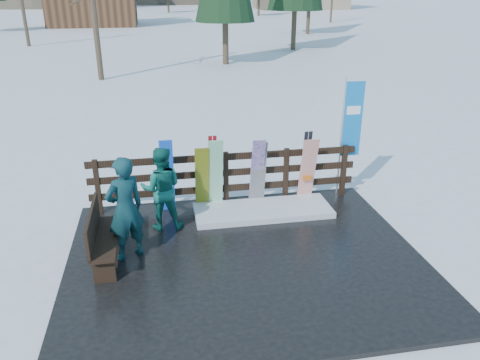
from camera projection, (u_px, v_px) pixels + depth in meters
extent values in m
plane|color=white|center=(246.00, 261.00, 8.03)|extent=(700.00, 700.00, 0.00)
cube|color=black|center=(246.00, 259.00, 8.02)|extent=(6.00, 5.00, 0.08)
cube|color=black|center=(98.00, 187.00, 9.36)|extent=(0.10, 0.10, 1.15)
cube|color=black|center=(163.00, 183.00, 9.57)|extent=(0.10, 0.10, 1.15)
cube|color=black|center=(226.00, 178.00, 9.78)|extent=(0.10, 0.10, 1.15)
cube|color=black|center=(286.00, 174.00, 10.00)|extent=(0.10, 0.10, 1.15)
cube|color=black|center=(343.00, 170.00, 10.21)|extent=(0.10, 0.10, 1.15)
cube|color=black|center=(226.00, 188.00, 9.87)|extent=(5.60, 0.05, 0.14)
cube|color=black|center=(226.00, 173.00, 9.74)|extent=(5.60, 0.05, 0.14)
cube|color=black|center=(226.00, 157.00, 9.60)|extent=(5.60, 0.05, 0.14)
cube|color=white|center=(263.00, 210.00, 9.55)|extent=(2.78, 1.00, 0.12)
cube|color=black|center=(106.00, 238.00, 7.71)|extent=(0.40, 1.50, 0.06)
cube|color=black|center=(104.00, 270.00, 7.25)|extent=(0.34, 0.06, 0.45)
cube|color=black|center=(110.00, 233.00, 8.34)|extent=(0.34, 0.06, 0.45)
cube|color=black|center=(93.00, 225.00, 7.58)|extent=(0.05, 1.50, 0.50)
cube|color=blue|center=(167.00, 176.00, 9.30)|extent=(0.26, 0.32, 1.60)
cube|color=white|center=(215.00, 174.00, 9.47)|extent=(0.30, 0.33, 1.53)
cube|color=#CDD617|center=(202.00, 179.00, 9.45)|extent=(0.28, 0.30, 1.39)
cube|color=silver|center=(257.00, 172.00, 9.62)|extent=(0.26, 0.45, 1.51)
cube|color=black|center=(258.00, 174.00, 9.64)|extent=(0.31, 0.29, 1.44)
cube|color=white|center=(308.00, 170.00, 9.81)|extent=(0.32, 0.35, 1.44)
cube|color=maroon|center=(210.00, 172.00, 9.51)|extent=(0.07, 0.25, 1.60)
cube|color=maroon|center=(215.00, 172.00, 9.52)|extent=(0.07, 0.25, 1.60)
cube|color=black|center=(303.00, 166.00, 9.83)|extent=(0.08, 0.26, 1.59)
cube|color=black|center=(307.00, 166.00, 9.85)|extent=(0.08, 0.26, 1.59)
cylinder|color=silver|center=(341.00, 138.00, 9.96)|extent=(0.04, 0.04, 2.60)
cube|color=blue|center=(353.00, 119.00, 9.85)|extent=(0.42, 0.02, 1.60)
imported|color=#125043|center=(125.00, 209.00, 7.68)|extent=(0.79, 0.70, 1.81)
imported|color=#125F54|center=(161.00, 189.00, 8.71)|extent=(0.83, 0.67, 1.61)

